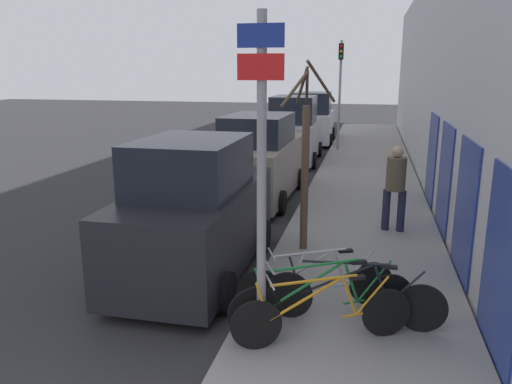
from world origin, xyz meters
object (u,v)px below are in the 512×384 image
object	(u,v)px
bicycle_2	(354,297)
parked_car_0	(195,214)
pedestrian_near	(395,182)
street_tree	(306,158)
bicycle_1	(324,302)
bicycle_3	(317,284)
parked_car_3	(312,120)
signpost	(261,176)
parked_car_1	(259,161)
traffic_light	(340,81)
bicycle_0	(323,314)
parked_car_2	(294,133)

from	to	relation	value
bicycle_2	parked_car_0	distance (m)	3.17
pedestrian_near	street_tree	bearing A→B (deg)	47.47
bicycle_1	bicycle_3	size ratio (longest dim) A/B	1.08
bicycle_1	parked_car_3	xyz separation A→B (m)	(-2.27, 18.26, 0.53)
signpost	street_tree	bearing A→B (deg)	88.97
bicycle_1	street_tree	distance (m)	3.47
pedestrian_near	bicycle_3	bearing A→B (deg)	81.06
bicycle_3	parked_car_1	world-z (taller)	parked_car_1
parked_car_1	traffic_light	bearing A→B (deg)	80.39
parked_car_0	street_tree	size ratio (longest dim) A/B	1.20
bicycle_0	parked_car_3	bearing A→B (deg)	-16.45
bicycle_0	traffic_light	size ratio (longest dim) A/B	0.48
parked_car_1	street_tree	distance (m)	4.42
bicycle_1	parked_car_2	world-z (taller)	parked_car_2
traffic_light	bicycle_3	bearing A→B (deg)	-87.33
bicycle_3	traffic_light	bearing A→B (deg)	-20.30
bicycle_1	parked_car_3	distance (m)	18.41
signpost	pedestrian_near	bearing A→B (deg)	70.41
parked_car_2	pedestrian_near	size ratio (longest dim) A/B	2.36
bicycle_3	pedestrian_near	world-z (taller)	pedestrian_near
bicycle_2	parked_car_3	xyz separation A→B (m)	(-2.64, 18.00, 0.55)
bicycle_0	pedestrian_near	world-z (taller)	pedestrian_near
parked_car_3	bicycle_2	bearing A→B (deg)	-83.56
bicycle_0	bicycle_2	bearing A→B (deg)	-56.08
bicycle_3	street_tree	distance (m)	2.93
bicycle_1	parked_car_2	size ratio (longest dim) A/B	0.54
bicycle_0	traffic_light	distance (m)	15.93
street_tree	parked_car_0	bearing A→B (deg)	-140.93
bicycle_3	parked_car_2	bearing A→B (deg)	-12.82
signpost	parked_car_1	world-z (taller)	signpost
signpost	pedestrian_near	size ratio (longest dim) A/B	2.19
bicycle_0	bicycle_1	world-z (taller)	bicycle_1
bicycle_2	bicycle_3	distance (m)	0.62
parked_car_0	parked_car_2	xyz separation A→B (m)	(-0.01, 11.25, 0.04)
street_tree	traffic_light	distance (m)	12.33
bicycle_1	parked_car_3	world-z (taller)	parked_car_3
bicycle_3	bicycle_1	bearing A→B (deg)	172.08
parked_car_1	pedestrian_near	bearing A→B (deg)	-35.09
bicycle_0	parked_car_0	distance (m)	3.19
bicycle_3	street_tree	size ratio (longest dim) A/B	0.61
parked_car_1	parked_car_2	size ratio (longest dim) A/B	1.08
parked_car_2	parked_car_3	bearing A→B (deg)	87.57
bicycle_0	street_tree	size ratio (longest dim) A/B	0.61
bicycle_1	traffic_light	distance (m)	15.64
bicycle_3	traffic_light	size ratio (longest dim) A/B	0.47
parked_car_3	bicycle_3	bearing A→B (deg)	-85.08
parked_car_2	street_tree	distance (m)	10.04
signpost	bicycle_1	bearing A→B (deg)	30.84
bicycle_3	traffic_light	distance (m)	15.06
parked_car_0	parked_car_3	distance (m)	16.50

